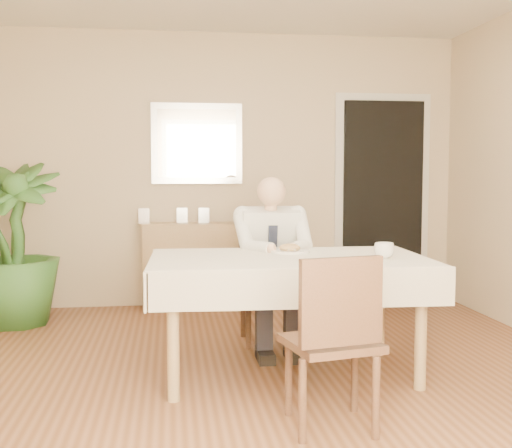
{
  "coord_description": "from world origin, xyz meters",
  "views": [
    {
      "loc": [
        -0.54,
        -3.67,
        1.28
      ],
      "look_at": [
        0.0,
        0.35,
        0.95
      ],
      "focal_mm": 45.0,
      "sensor_mm": 36.0,
      "label": 1
    }
  ],
  "objects": [
    {
      "name": "coffee_mug",
      "position": [
        0.75,
        0.08,
        0.8
      ],
      "size": [
        0.13,
        0.13,
        0.1
      ],
      "primitive_type": "imported",
      "rotation": [
        0.0,
        0.0,
        -0.09
      ],
      "color": "white",
      "rests_on": "dining_table"
    },
    {
      "name": "sideboard",
      "position": [
        -0.28,
        2.32,
        0.4
      ],
      "size": [
        1.03,
        0.44,
        0.8
      ],
      "primitive_type": "cube",
      "rotation": [
        0.0,
        0.0,
        -0.1
      ],
      "color": "#997E57",
      "rests_on": "ground"
    },
    {
      "name": "fork",
      "position": [
        0.2,
        0.38,
        0.78
      ],
      "size": [
        0.01,
        0.13,
        0.01
      ],
      "primitive_type": "cylinder",
      "rotation": [
        1.57,
        0.0,
        0.0
      ],
      "color": "silver",
      "rests_on": "dining_table"
    },
    {
      "name": "chair_far",
      "position": [
        0.19,
        1.1,
        0.49
      ],
      "size": [
        0.43,
        0.43,
        0.87
      ],
      "rotation": [
        0.0,
        0.0,
        -0.06
      ],
      "color": "#3F261C",
      "rests_on": "ground"
    },
    {
      "name": "chair_near",
      "position": [
        0.25,
        -0.69,
        0.5
      ],
      "size": [
        0.49,
        0.5,
        0.88
      ],
      "rotation": [
        0.0,
        0.0,
        0.21
      ],
      "color": "#3F261C",
      "rests_on": "ground"
    },
    {
      "name": "photo_frame_left",
      "position": [
        -0.78,
        2.32,
        0.87
      ],
      "size": [
        0.1,
        0.02,
        0.14
      ],
      "primitive_type": "cube",
      "color": "silver",
      "rests_on": "sideboard"
    },
    {
      "name": "knife",
      "position": [
        0.28,
        0.38,
        0.78
      ],
      "size": [
        0.01,
        0.13,
        0.01
      ],
      "primitive_type": "cylinder",
      "rotation": [
        1.57,
        0.0,
        0.0
      ],
      "color": "silver",
      "rests_on": "dining_table"
    },
    {
      "name": "window",
      "position": [
        0.0,
        -2.47,
        1.45
      ],
      "size": [
        1.34,
        0.04,
        1.44
      ],
      "color": "beige",
      "rests_on": "room"
    },
    {
      "name": "dining_table",
      "position": [
        0.19,
        0.23,
        0.67
      ],
      "size": [
        1.75,
        1.07,
        0.75
      ],
      "rotation": [
        0.0,
        0.0,
        -0.03
      ],
      "color": "#997E57",
      "rests_on": "ground"
    },
    {
      "name": "room",
      "position": [
        0.0,
        0.0,
        1.3
      ],
      "size": [
        5.0,
        5.02,
        2.6
      ],
      "color": "brown",
      "rests_on": "ground"
    },
    {
      "name": "photo_frame_right",
      "position": [
        -0.23,
        2.34,
        0.87
      ],
      "size": [
        0.1,
        0.02,
        0.14
      ],
      "primitive_type": "cube",
      "color": "silver",
      "rests_on": "sideboard"
    },
    {
      "name": "mirror",
      "position": [
        -0.28,
        2.47,
        1.55
      ],
      "size": [
        0.86,
        0.04,
        0.76
      ],
      "color": "silver",
      "rests_on": "room"
    },
    {
      "name": "plate",
      "position": [
        0.24,
        0.44,
        0.76
      ],
      "size": [
        0.26,
        0.26,
        0.02
      ],
      "primitive_type": "cylinder",
      "color": "white",
      "rests_on": "dining_table"
    },
    {
      "name": "doorway",
      "position": [
        1.55,
        2.46,
        1.0
      ],
      "size": [
        0.96,
        0.07,
        2.1
      ],
      "color": "beige",
      "rests_on": "ground"
    },
    {
      "name": "potted_palm",
      "position": [
        -1.84,
        1.86,
        0.68
      ],
      "size": [
        0.92,
        0.92,
        1.36
      ],
      "primitive_type": "imported",
      "rotation": [
        0.0,
        0.0,
        -0.23
      ],
      "color": "#28501D",
      "rests_on": "ground"
    },
    {
      "name": "photo_frame_center",
      "position": [
        -0.43,
        2.37,
        0.87
      ],
      "size": [
        0.1,
        0.02,
        0.14
      ],
      "primitive_type": "cube",
      "color": "silver",
      "rests_on": "sideboard"
    },
    {
      "name": "seated_man",
      "position": [
        0.19,
        0.82,
        0.69
      ],
      "size": [
        0.48,
        0.72,
        1.24
      ],
      "color": "silver",
      "rests_on": "ground"
    },
    {
      "name": "food",
      "position": [
        0.24,
        0.44,
        0.78
      ],
      "size": [
        0.14,
        0.14,
        0.06
      ],
      "primitive_type": "ellipsoid",
      "color": "olive",
      "rests_on": "dining_table"
    }
  ]
}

